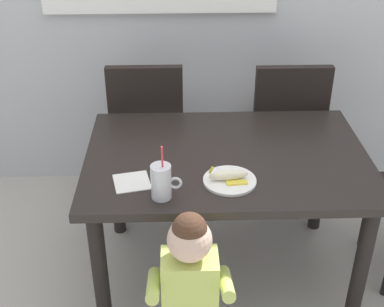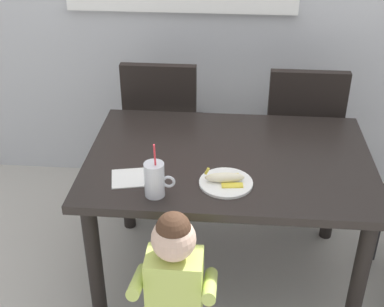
{
  "view_description": "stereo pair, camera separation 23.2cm",
  "coord_description": "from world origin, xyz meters",
  "px_view_note": "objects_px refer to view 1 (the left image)",
  "views": [
    {
      "loc": [
        -0.23,
        -2.09,
        1.97
      ],
      "look_at": [
        -0.17,
        -0.09,
        0.79
      ],
      "focal_mm": 48.76,
      "sensor_mm": 36.0,
      "label": 1
    },
    {
      "loc": [
        -0.0,
        -2.09,
        1.97
      ],
      "look_at": [
        -0.17,
        -0.09,
        0.79
      ],
      "focal_mm": 48.76,
      "sensor_mm": 36.0,
      "label": 2
    }
  ],
  "objects_px": {
    "dining_chair_right": "(285,126)",
    "toddler_standing": "(190,280)",
    "dining_chair_left": "(148,126)",
    "snack_plate": "(230,181)",
    "milk_cup": "(162,183)",
    "peeled_banana": "(229,176)",
    "dining_table": "(226,172)",
    "paper_napkin": "(132,182)"
  },
  "relations": [
    {
      "from": "dining_table",
      "to": "snack_plate",
      "type": "relative_size",
      "value": 5.75
    },
    {
      "from": "toddler_standing",
      "to": "peeled_banana",
      "type": "height_order",
      "value": "toddler_standing"
    },
    {
      "from": "toddler_standing",
      "to": "milk_cup",
      "type": "height_order",
      "value": "milk_cup"
    },
    {
      "from": "milk_cup",
      "to": "peeled_banana",
      "type": "height_order",
      "value": "milk_cup"
    },
    {
      "from": "dining_chair_right",
      "to": "toddler_standing",
      "type": "height_order",
      "value": "dining_chair_right"
    },
    {
      "from": "dining_chair_left",
      "to": "snack_plate",
      "type": "bearing_deg",
      "value": 113.7
    },
    {
      "from": "paper_napkin",
      "to": "snack_plate",
      "type": "bearing_deg",
      "value": -1.16
    },
    {
      "from": "snack_plate",
      "to": "peeled_banana",
      "type": "xyz_separation_m",
      "value": [
        -0.0,
        0.0,
        0.03
      ]
    },
    {
      "from": "dining_chair_right",
      "to": "milk_cup",
      "type": "relative_size",
      "value": 3.81
    },
    {
      "from": "dining_chair_left",
      "to": "dining_chair_right",
      "type": "height_order",
      "value": "same"
    },
    {
      "from": "dining_chair_right",
      "to": "peeled_banana",
      "type": "bearing_deg",
      "value": 64.21
    },
    {
      "from": "dining_chair_right",
      "to": "milk_cup",
      "type": "bearing_deg",
      "value": 54.16
    },
    {
      "from": "toddler_standing",
      "to": "milk_cup",
      "type": "xyz_separation_m",
      "value": [
        -0.11,
        0.27,
        0.27
      ]
    },
    {
      "from": "toddler_standing",
      "to": "snack_plate",
      "type": "bearing_deg",
      "value": 63.68
    },
    {
      "from": "toddler_standing",
      "to": "milk_cup",
      "type": "relative_size",
      "value": 3.33
    },
    {
      "from": "milk_cup",
      "to": "peeled_banana",
      "type": "bearing_deg",
      "value": 20.15
    },
    {
      "from": "dining_chair_left",
      "to": "milk_cup",
      "type": "distance_m",
      "value": 1.05
    },
    {
      "from": "toddler_standing",
      "to": "milk_cup",
      "type": "distance_m",
      "value": 0.4
    },
    {
      "from": "dining_chair_left",
      "to": "dining_chair_right",
      "type": "relative_size",
      "value": 1.0
    },
    {
      "from": "peeled_banana",
      "to": "paper_napkin",
      "type": "distance_m",
      "value": 0.42
    },
    {
      "from": "peeled_banana",
      "to": "paper_napkin",
      "type": "relative_size",
      "value": 1.16
    },
    {
      "from": "peeled_banana",
      "to": "milk_cup",
      "type": "bearing_deg",
      "value": -159.85
    },
    {
      "from": "dining_chair_right",
      "to": "milk_cup",
      "type": "distance_m",
      "value": 1.24
    },
    {
      "from": "dining_chair_left",
      "to": "peeled_banana",
      "type": "bearing_deg",
      "value": 113.49
    },
    {
      "from": "dining_table",
      "to": "paper_napkin",
      "type": "height_order",
      "value": "paper_napkin"
    },
    {
      "from": "milk_cup",
      "to": "toddler_standing",
      "type": "bearing_deg",
      "value": -68.27
    },
    {
      "from": "dining_chair_right",
      "to": "toddler_standing",
      "type": "bearing_deg",
      "value": 64.22
    },
    {
      "from": "toddler_standing",
      "to": "paper_napkin",
      "type": "relative_size",
      "value": 5.59
    },
    {
      "from": "toddler_standing",
      "to": "snack_plate",
      "type": "xyz_separation_m",
      "value": [
        0.18,
        0.37,
        0.21
      ]
    },
    {
      "from": "dining_chair_left",
      "to": "snack_plate",
      "type": "distance_m",
      "value": 1.01
    },
    {
      "from": "dining_table",
      "to": "snack_plate",
      "type": "bearing_deg",
      "value": -92.43
    },
    {
      "from": "snack_plate",
      "to": "dining_chair_right",
      "type": "bearing_deg",
      "value": 64.45
    },
    {
      "from": "toddler_standing",
      "to": "snack_plate",
      "type": "height_order",
      "value": "toddler_standing"
    },
    {
      "from": "dining_chair_left",
      "to": "paper_napkin",
      "type": "bearing_deg",
      "value": 88.49
    },
    {
      "from": "milk_cup",
      "to": "snack_plate",
      "type": "bearing_deg",
      "value": 19.78
    },
    {
      "from": "toddler_standing",
      "to": "dining_chair_left",
      "type": "bearing_deg",
      "value": 99.53
    },
    {
      "from": "snack_plate",
      "to": "peeled_banana",
      "type": "bearing_deg",
      "value": 172.45
    },
    {
      "from": "dining_table",
      "to": "peeled_banana",
      "type": "xyz_separation_m",
      "value": [
        -0.01,
        -0.23,
        0.13
      ]
    },
    {
      "from": "snack_plate",
      "to": "peeled_banana",
      "type": "distance_m",
      "value": 0.03
    },
    {
      "from": "snack_plate",
      "to": "dining_table",
      "type": "bearing_deg",
      "value": 87.57
    },
    {
      "from": "dining_chair_left",
      "to": "paper_napkin",
      "type": "distance_m",
      "value": 0.92
    },
    {
      "from": "snack_plate",
      "to": "paper_napkin",
      "type": "relative_size",
      "value": 1.53
    }
  ]
}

